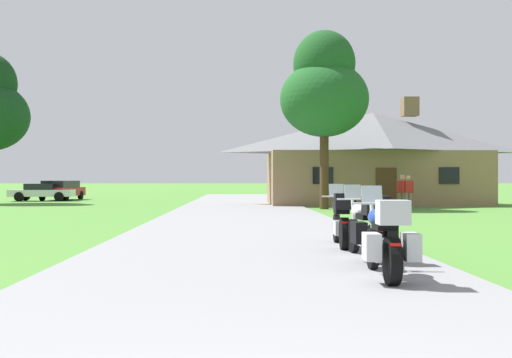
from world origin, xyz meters
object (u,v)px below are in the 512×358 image
Objects in this scene: motorcycle_black_farthest_in_row at (341,220)px; parked_red_suv_far_left at (62,189)px; bystander_red_shirt_beside_signpost at (408,191)px; parked_white_sedan_far_left at (42,192)px; bystander_red_shirt_near_lodge at (402,190)px; motorcycle_blue_nearest_to_camera at (385,240)px; tree_by_lodge_front at (324,89)px; motorcycle_white_second_in_row at (367,228)px.

motorcycle_black_farthest_in_row is 34.94m from parked_red_suv_far_left.
bystander_red_shirt_beside_signpost reaches higher than parked_white_sedan_far_left.
bystander_red_shirt_beside_signpost is 0.35× the size of parked_red_suv_far_left.
motorcycle_black_farthest_in_row is at bearing -121.05° from bystander_red_shirt_beside_signpost.
bystander_red_shirt_near_lodge is at bearing 73.83° from motorcycle_black_farthest_in_row.
bystander_red_shirt_near_lodge is (5.85, 20.68, 0.34)m from motorcycle_blue_nearest_to_camera.
bystander_red_shirt_near_lodge is 0.60m from bystander_red_shirt_beside_signpost.
tree_by_lodge_front is at bearing -129.71° from parked_white_sedan_far_left.
bystander_red_shirt_near_lodge reaches higher than parked_red_suv_far_left.
tree_by_lodge_front is 1.87× the size of parked_red_suv_far_left.
bystander_red_shirt_near_lodge is at bearing -17.76° from tree_by_lodge_front.
bystander_red_shirt_near_lodge is 0.39× the size of parked_white_sedan_far_left.
motorcycle_blue_nearest_to_camera is at bearing -117.34° from bystander_red_shirt_beside_signpost.
motorcycle_black_farthest_in_row is at bearing 106.29° from bystander_red_shirt_near_lodge.
bystander_red_shirt_near_lodge is 25.54m from parked_red_suv_far_left.
parked_red_suv_far_left is at bearing 131.90° from bystander_red_shirt_beside_signpost.
motorcycle_white_second_in_row is (0.21, 2.17, 0.00)m from motorcycle_blue_nearest_to_camera.
parked_white_sedan_far_left is at bearing 120.74° from motorcycle_black_farthest_in_row.
motorcycle_black_farthest_in_row is 0.23× the size of tree_by_lodge_front.
parked_red_suv_far_left reaches higher than motorcycle_blue_nearest_to_camera.
parked_red_suv_far_left is at bearing 114.65° from motorcycle_blue_nearest_to_camera.
motorcycle_blue_nearest_to_camera is at bearing -88.25° from motorcycle_black_farthest_in_row.
bystander_red_shirt_beside_signpost is (5.75, 17.92, 0.32)m from motorcycle_white_second_in_row.
parked_red_suv_far_left is (-16.95, 14.00, -5.19)m from tree_by_lodge_front.
motorcycle_white_second_in_row is at bearing -118.59° from bystander_red_shirt_beside_signpost.
motorcycle_blue_nearest_to_camera is 22.59m from tree_by_lodge_front.
motorcycle_black_farthest_in_row is 33.72m from parked_white_sedan_far_left.
bystander_red_shirt_beside_signpost is 0.38× the size of parked_white_sedan_far_left.
motorcycle_black_farthest_in_row is 18.57m from tree_by_lodge_front.
bystander_red_shirt_near_lodge is 25.25m from parked_white_sedan_far_left.
motorcycle_black_farthest_in_row is at bearing -157.59° from parked_white_sedan_far_left.
tree_by_lodge_front is 22.59m from parked_red_suv_far_left.
motorcycle_white_second_in_row is 0.44× the size of parked_red_suv_far_left.
motorcycle_black_farthest_in_row reaches higher than parked_white_sedan_far_left.
parked_red_suv_far_left is at bearing -0.88° from bystander_red_shirt_near_lodge.
bystander_red_shirt_near_lodge is at bearing 76.54° from motorcycle_blue_nearest_to_camera.
tree_by_lodge_front reaches higher than motorcycle_white_second_in_row.
motorcycle_black_farthest_in_row is 17.47m from bystander_red_shirt_near_lodge.
motorcycle_white_second_in_row is 19.35m from bystander_red_shirt_near_lodge.
motorcycle_blue_nearest_to_camera is at bearing 109.73° from bystander_red_shirt_near_lodge.
bystander_red_shirt_beside_signpost is 6.50m from tree_by_lodge_front.
motorcycle_blue_nearest_to_camera is at bearing -99.12° from motorcycle_white_second_in_row.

